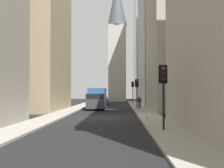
% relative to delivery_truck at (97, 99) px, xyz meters
% --- Properties ---
extents(ground_plane, '(135.00, 135.00, 0.00)m').
position_rel_delivery_truck_xyz_m(ground_plane, '(-11.64, -1.40, -1.46)').
color(ground_plane, black).
extents(sidewalk_right, '(90.00, 2.20, 0.14)m').
position_rel_delivery_truck_xyz_m(sidewalk_right, '(-11.64, 3.10, -1.39)').
color(sidewalk_right, '#A8A399').
rests_on(sidewalk_right, ground_plane).
extents(sidewalk_left, '(90.00, 2.20, 0.14)m').
position_rel_delivery_truck_xyz_m(sidewalk_left, '(-11.64, -5.90, -1.39)').
color(sidewalk_left, '#A8A399').
rests_on(sidewalk_left, ground_plane).
extents(building_left_far, '(19.14, 10.50, 26.15)m').
position_rel_delivery_truck_xyz_m(building_left_far, '(16.79, -11.99, 11.63)').
color(building_left_far, '#B7B2A5').
rests_on(building_left_far, ground_plane).
extents(building_left_midfar, '(12.93, 10.50, 22.86)m').
position_rel_delivery_truck_xyz_m(building_left_midfar, '(-1.50, -11.99, 9.98)').
color(building_left_midfar, '#A8A091').
rests_on(building_left_midfar, ground_plane).
extents(building_right_midfar, '(13.03, 10.50, 22.79)m').
position_rel_delivery_truck_xyz_m(building_right_midfar, '(-2.08, 9.19, 9.95)').
color(building_right_midfar, '#9E8966').
rests_on(building_right_midfar, ground_plane).
extents(church_spire, '(4.66, 4.66, 29.92)m').
position_rel_delivery_truck_xyz_m(church_spire, '(32.05, -2.36, 14.19)').
color(church_spire, '#B7B2A5').
rests_on(church_spire, ground_plane).
extents(delivery_truck, '(6.46, 2.25, 2.84)m').
position_rel_delivery_truck_xyz_m(delivery_truck, '(0.00, 0.00, 0.00)').
color(delivery_truck, '#285699').
rests_on(delivery_truck, ground_plane).
extents(sedan_red, '(4.30, 1.78, 1.42)m').
position_rel_delivery_truck_xyz_m(sedan_red, '(13.34, -0.00, -0.80)').
color(sedan_red, maroon).
rests_on(sedan_red, ground_plane).
extents(traffic_light_foreground, '(0.43, 0.52, 3.85)m').
position_rel_delivery_truck_xyz_m(traffic_light_foreground, '(-21.65, -5.69, 1.51)').
color(traffic_light_foreground, black).
rests_on(traffic_light_foreground, sidewalk_left).
extents(traffic_light_midblock, '(0.43, 0.52, 3.96)m').
position_rel_delivery_truck_xyz_m(traffic_light_midblock, '(1.59, -5.43, 1.59)').
color(traffic_light_midblock, black).
rests_on(traffic_light_midblock, sidewalk_left).
extents(traffic_light_far_junction, '(0.43, 0.52, 4.20)m').
position_rel_delivery_truck_xyz_m(traffic_light_far_junction, '(17.39, -5.52, 1.77)').
color(traffic_light_far_junction, black).
rests_on(traffic_light_far_junction, sidewalk_left).
extents(pedestrian, '(0.26, 0.44, 1.68)m').
position_rel_delivery_truck_xyz_m(pedestrian, '(-0.04, -5.68, -0.41)').
color(pedestrian, '#33333D').
rests_on(pedestrian, sidewalk_left).
extents(discarded_bottle, '(0.07, 0.07, 0.27)m').
position_rel_delivery_truck_xyz_m(discarded_bottle, '(-14.55, -5.38, -1.21)').
color(discarded_bottle, brown).
rests_on(discarded_bottle, sidewalk_left).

